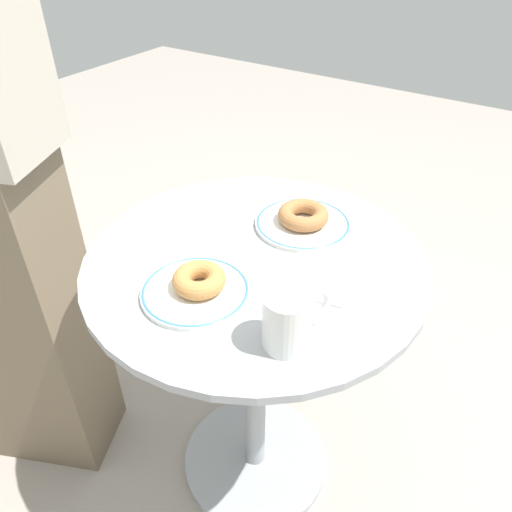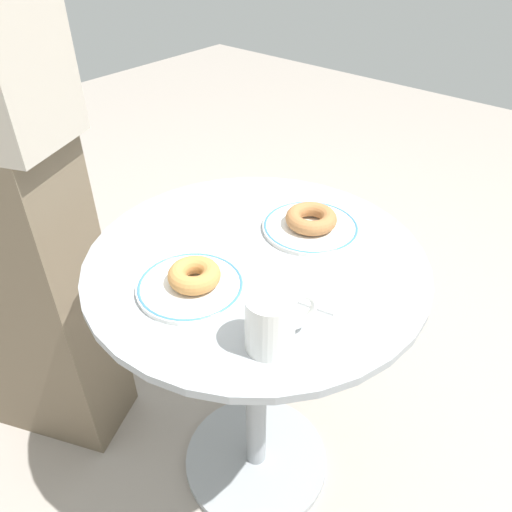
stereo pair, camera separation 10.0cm
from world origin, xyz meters
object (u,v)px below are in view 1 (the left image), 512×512
(cafe_table, at_px, (255,346))
(donut_cinnamon, at_px, (303,215))
(paper_napkin, at_px, (316,281))
(plate_left, at_px, (195,291))
(coffee_mug, at_px, (290,319))
(plate_right, at_px, (303,223))
(donut_old_fashioned, at_px, (199,280))

(cafe_table, relative_size, donut_cinnamon, 6.67)
(cafe_table, distance_m, paper_napkin, 0.30)
(plate_left, bearing_deg, donut_cinnamon, -9.98)
(paper_napkin, bearing_deg, coffee_mug, -167.86)
(cafe_table, bearing_deg, plate_left, 169.17)
(paper_napkin, bearing_deg, cafe_table, 88.94)
(paper_napkin, height_order, coffee_mug, coffee_mug)
(plate_right, xyz_separation_m, donut_cinnamon, (0.00, -0.00, 0.02))
(donut_cinnamon, bearing_deg, cafe_table, 170.88)
(plate_right, distance_m, donut_cinnamon, 0.02)
(donut_old_fashioned, height_order, donut_cinnamon, donut_old_fashioned)
(cafe_table, xyz_separation_m, paper_napkin, (-0.00, -0.14, 0.27))
(plate_left, distance_m, donut_old_fashioned, 0.03)
(plate_left, bearing_deg, cafe_table, -10.83)
(cafe_table, relative_size, plate_right, 3.53)
(cafe_table, distance_m, plate_left, 0.32)
(plate_left, distance_m, paper_napkin, 0.23)
(donut_old_fashioned, xyz_separation_m, donut_cinnamon, (0.31, -0.05, -0.00))
(plate_left, distance_m, plate_right, 0.32)
(coffee_mug, bearing_deg, plate_left, 86.78)
(plate_left, relative_size, plate_right, 0.96)
(paper_napkin, distance_m, coffee_mug, 0.18)
(donut_old_fashioned, bearing_deg, donut_cinnamon, -9.58)
(plate_right, relative_size, paper_napkin, 1.64)
(donut_cinnamon, distance_m, coffee_mug, 0.36)
(plate_left, height_order, plate_right, same)
(cafe_table, bearing_deg, paper_napkin, -91.06)
(paper_napkin, bearing_deg, plate_left, 131.91)
(cafe_table, relative_size, plate_left, 3.70)
(donut_old_fashioned, bearing_deg, cafe_table, -10.06)
(plate_left, xyz_separation_m, plate_right, (0.32, -0.06, 0.00))
(donut_cinnamon, bearing_deg, paper_napkin, -143.81)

